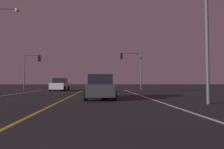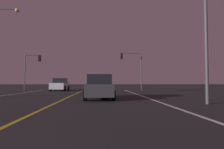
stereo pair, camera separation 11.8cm
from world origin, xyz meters
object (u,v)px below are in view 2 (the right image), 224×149
object	(u,v)px
car_lead_same_lane	(100,87)
traffic_light_near_left	(33,64)
street_lamp_left_mid	(1,39)
traffic_light_near_right	(131,62)
street_lamp_right_near	(198,5)
car_oncoming	(60,85)

from	to	relation	value
car_lead_same_lane	traffic_light_near_left	xyz separation A→B (m)	(-9.98, 15.15, 3.00)
street_lamp_left_mid	traffic_light_near_right	bearing A→B (deg)	29.40
traffic_light_near_right	street_lamp_right_near	world-z (taller)	street_lamp_right_near
traffic_light_near_left	car_oncoming	bearing A→B (deg)	-27.36
traffic_light_near_left	street_lamp_left_mid	world-z (taller)	street_lamp_left_mid
car_lead_same_lane	car_oncoming	distance (m)	13.93
traffic_light_near_left	street_lamp_right_near	world-z (taller)	street_lamp_right_near
traffic_light_near_right	traffic_light_near_left	size ratio (longest dim) A/B	1.08
car_lead_same_lane	traffic_light_near_left	bearing A→B (deg)	33.37
traffic_light_near_right	street_lamp_left_mid	xyz separation A→B (m)	(-14.89, -8.39, 1.44)
car_lead_same_lane	street_lamp_right_near	world-z (taller)	street_lamp_right_near
car_oncoming	traffic_light_near_left	size ratio (longest dim) A/B	0.83
car_oncoming	traffic_light_near_right	xyz separation A→B (m)	(10.13, 2.33, 3.35)
traffic_light_near_left	street_lamp_left_mid	bearing A→B (deg)	-91.72
car_lead_same_lane	traffic_light_near_right	size ratio (longest dim) A/B	0.77
car_oncoming	traffic_light_near_left	xyz separation A→B (m)	(-4.51, 2.33, 3.00)
car_oncoming	street_lamp_left_mid	distance (m)	9.07
car_oncoming	street_lamp_right_near	size ratio (longest dim) A/B	0.50
car_lead_same_lane	street_lamp_right_near	bearing A→B (deg)	-122.55
traffic_light_near_left	car_lead_same_lane	bearing A→B (deg)	-56.63
street_lamp_right_near	car_lead_same_lane	bearing A→B (deg)	-32.55
car_lead_same_lane	traffic_light_near_right	bearing A→B (deg)	-17.09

